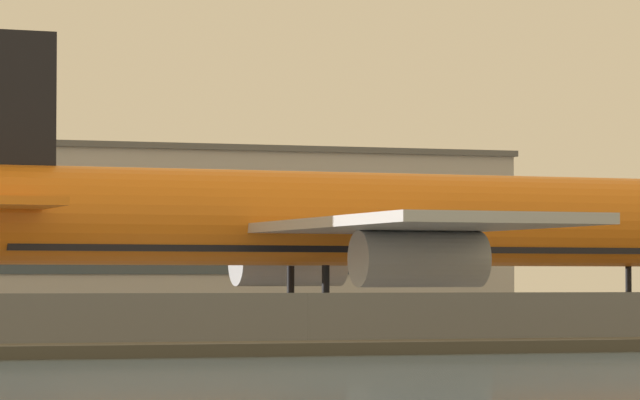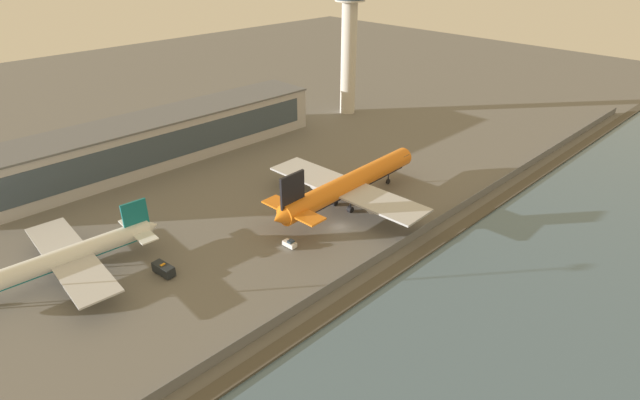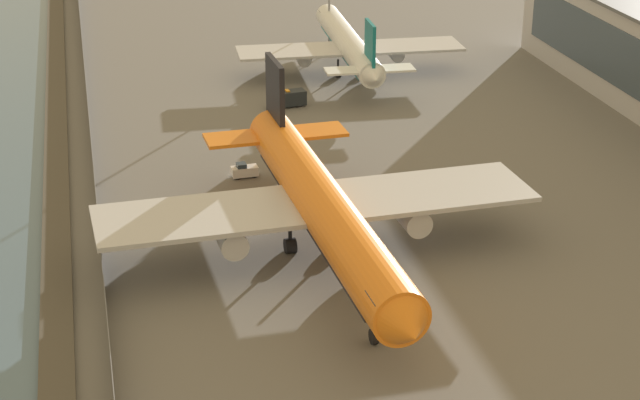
{
  "view_description": "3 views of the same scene",
  "coord_description": "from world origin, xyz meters",
  "px_view_note": "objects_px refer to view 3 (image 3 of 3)",
  "views": [
    {
      "loc": [
        -23.86,
        -89.38,
        2.86
      ],
      "look_at": [
        8.09,
        6.75,
        7.23
      ],
      "focal_mm": 105.0,
      "sensor_mm": 36.0,
      "label": 1
    },
    {
      "loc": [
        -74.89,
        -69.91,
        61.58
      ],
      "look_at": [
        0.01,
        6.68,
        4.72
      ],
      "focal_mm": 28.0,
      "sensor_mm": 36.0,
      "label": 2
    },
    {
      "loc": [
        104.82,
        -15.97,
        49.02
      ],
      "look_at": [
        6.16,
        6.54,
        5.1
      ],
      "focal_mm": 60.0,
      "sensor_mm": 36.0,
      "label": 3
    }
  ],
  "objects_px": {
    "cargo_jet_orange": "(322,206)",
    "passenger_jet_white_teal": "(349,44)",
    "baggage_tug": "(244,171)",
    "ops_van": "(288,98)"
  },
  "relations": [
    {
      "from": "cargo_jet_orange",
      "to": "passenger_jet_white_teal",
      "type": "xyz_separation_m",
      "value": [
        -63.58,
        18.96,
        -1.38
      ]
    },
    {
      "from": "passenger_jet_white_teal",
      "to": "cargo_jet_orange",
      "type": "bearing_deg",
      "value": -16.61
    },
    {
      "from": "cargo_jet_orange",
      "to": "ops_van",
      "type": "xyz_separation_m",
      "value": [
        -49.09,
        6.37,
        -4.7
      ]
    },
    {
      "from": "baggage_tug",
      "to": "ops_van",
      "type": "height_order",
      "value": "ops_van"
    },
    {
      "from": "cargo_jet_orange",
      "to": "ops_van",
      "type": "bearing_deg",
      "value": 172.61
    },
    {
      "from": "ops_van",
      "to": "baggage_tug",
      "type": "bearing_deg",
      "value": -22.56
    },
    {
      "from": "baggage_tug",
      "to": "ops_van",
      "type": "bearing_deg",
      "value": 157.44
    },
    {
      "from": "cargo_jet_orange",
      "to": "passenger_jet_white_teal",
      "type": "height_order",
      "value": "cargo_jet_orange"
    },
    {
      "from": "passenger_jet_white_teal",
      "to": "ops_van",
      "type": "height_order",
      "value": "passenger_jet_white_teal"
    },
    {
      "from": "cargo_jet_orange",
      "to": "passenger_jet_white_teal",
      "type": "bearing_deg",
      "value": 163.39
    }
  ]
}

